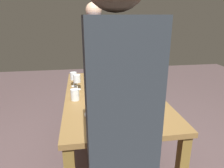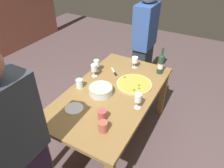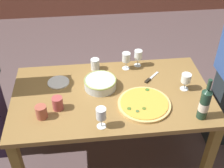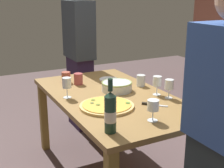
% 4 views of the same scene
% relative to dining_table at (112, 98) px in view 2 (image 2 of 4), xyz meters
% --- Properties ---
extents(ground_plane, '(8.00, 8.00, 0.00)m').
position_rel_dining_table_xyz_m(ground_plane, '(0.00, 0.00, -0.66)').
color(ground_plane, '#574546').
extents(dining_table, '(1.60, 0.90, 0.75)m').
position_rel_dining_table_xyz_m(dining_table, '(0.00, 0.00, 0.00)').
color(dining_table, olive).
rests_on(dining_table, ground).
extents(pizza, '(0.41, 0.41, 0.03)m').
position_rel_dining_table_xyz_m(pizza, '(0.23, -0.16, 0.11)').
color(pizza, '#E1B76D').
rests_on(pizza, dining_table).
extents(serving_bowl, '(0.27, 0.27, 0.08)m').
position_rel_dining_table_xyz_m(serving_bowl, '(-0.09, 0.09, 0.14)').
color(serving_bowl, silver).
rests_on(serving_bowl, dining_table).
extents(wine_bottle, '(0.07, 0.07, 0.34)m').
position_rel_dining_table_xyz_m(wine_bottle, '(0.62, -0.34, 0.23)').
color(wine_bottle, '#1F3C2C').
rests_on(wine_bottle, dining_table).
extents(wine_glass_near_pizza, '(0.07, 0.07, 0.16)m').
position_rel_dining_table_xyz_m(wine_glass_near_pizza, '(0.28, 0.37, 0.20)').
color(wine_glass_near_pizza, white).
rests_on(wine_glass_near_pizza, dining_table).
extents(wine_glass_by_bottle, '(0.07, 0.07, 0.17)m').
position_rel_dining_table_xyz_m(wine_glass_by_bottle, '(-0.11, -0.35, 0.21)').
color(wine_glass_by_bottle, white).
rests_on(wine_glass_by_bottle, dining_table).
extents(wine_glass_far_left, '(0.08, 0.08, 0.15)m').
position_rel_dining_table_xyz_m(wine_glass_far_left, '(0.60, -0.01, 0.20)').
color(wine_glass_far_left, white).
rests_on(wine_glass_far_left, dining_table).
extents(wine_glass_far_right, '(0.07, 0.07, 0.16)m').
position_rel_dining_table_xyz_m(wine_glass_far_right, '(0.16, 0.34, 0.20)').
color(wine_glass_far_right, white).
rests_on(wine_glass_far_right, dining_table).
extents(cup_amber, '(0.08, 0.08, 0.10)m').
position_rel_dining_table_xyz_m(cup_amber, '(-0.11, 0.36, 0.14)').
color(cup_amber, white).
rests_on(cup_amber, dining_table).
extents(cup_ceramic, '(0.08, 0.08, 0.10)m').
position_rel_dining_table_xyz_m(cup_ceramic, '(-0.54, -0.21, 0.14)').
color(cup_ceramic, '#AB5342').
rests_on(cup_ceramic, dining_table).
extents(cup_spare, '(0.08, 0.08, 0.10)m').
position_rel_dining_table_xyz_m(cup_spare, '(-0.42, -0.13, 0.15)').
color(cup_spare, '#AB4747').
rests_on(cup_spare, dining_table).
extents(side_plate, '(0.18, 0.18, 0.01)m').
position_rel_dining_table_xyz_m(side_plate, '(-0.43, 0.19, 0.10)').
color(side_plate, white).
rests_on(side_plate, dining_table).
extents(pizza_knife, '(0.15, 0.16, 0.02)m').
position_rel_dining_table_xyz_m(pizza_knife, '(0.35, 0.15, 0.10)').
color(pizza_knife, silver).
rests_on(pizza_knife, dining_table).
extents(person_host, '(0.41, 0.24, 1.65)m').
position_rel_dining_table_xyz_m(person_host, '(1.12, 0.08, 0.18)').
color(person_host, '#232C31').
rests_on(person_host, ground).
extents(person_guest_left, '(0.43, 0.24, 1.72)m').
position_rel_dining_table_xyz_m(person_guest_left, '(-1.12, 0.16, 0.22)').
color(person_guest_left, '#2A1C38').
rests_on(person_guest_left, ground).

